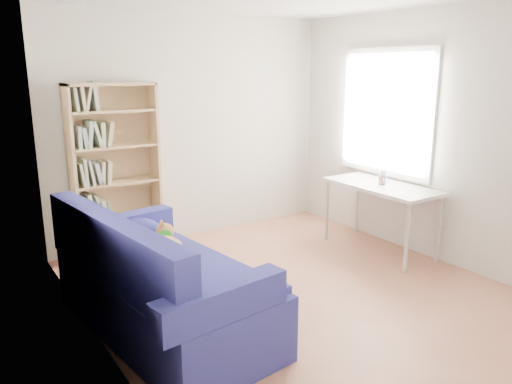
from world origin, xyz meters
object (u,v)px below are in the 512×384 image
bookshelf (116,178)px  pen_cup (382,179)px  desk (381,191)px  sofa (158,286)px

bookshelf → pen_cup: (2.47, -1.48, -0.04)m
bookshelf → desk: bookshelf is taller
desk → sofa: bearing=-173.6°
sofa → bookshelf: size_ratio=1.13×
sofa → pen_cup: bearing=-0.4°
desk → pen_cup: (0.03, 0.01, 0.13)m
bookshelf → pen_cup: size_ratio=11.58×
sofa → bookshelf: bookshelf is taller
sofa → desk: size_ratio=1.61×
sofa → desk: sofa is taller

